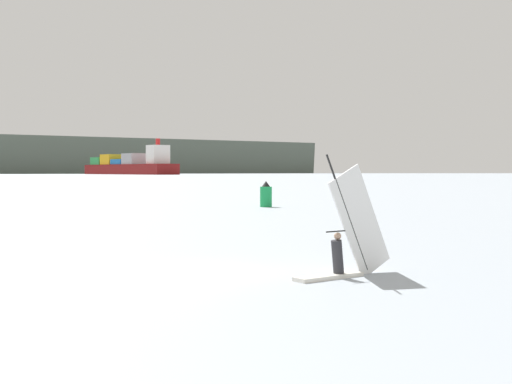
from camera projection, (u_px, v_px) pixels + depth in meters
The scene contains 5 objects.
ground_plane at pixel (184, 273), 20.81m from camera, with size 4000.00×4000.00×0.00m, color #9EA8B2.
windsurfer at pixel (345, 246), 20.14m from camera, with size 3.72×1.29×3.84m.
cargo_ship at pixel (128, 166), 658.74m from camera, with size 66.73×158.37×32.78m.
distant_headland at pixel (304, 160), 1125.16m from camera, with size 1083.57×219.14×45.23m, color #4C564C.
channel_buoy at pixel (266, 195), 59.30m from camera, with size 1.06×1.06×2.30m.
Camera 1 is at (-5.29, -20.16, 3.17)m, focal length 47.11 mm.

